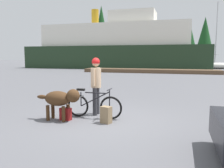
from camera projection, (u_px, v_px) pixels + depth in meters
name	position (u px, v px, depth m)	size (l,w,h in m)	color
ground_plane	(103.00, 121.00, 6.64)	(160.00, 160.00, 0.00)	slate
bicycle	(94.00, 106.00, 6.97)	(1.72, 0.44, 0.89)	black
person_cyclist	(96.00, 80.00, 7.30)	(0.32, 0.53, 1.79)	#333338
dog	(61.00, 99.00, 6.69)	(1.35, 0.50, 0.92)	#472D19
backpack	(106.00, 115.00, 6.44)	(0.28, 0.20, 0.47)	#8C7251
handbag_pannier	(66.00, 114.00, 6.77)	(0.32, 0.18, 0.35)	maroon
dock_pier	(150.00, 71.00, 26.03)	(14.77, 2.24, 0.40)	brown
ferry_boat	(116.00, 47.00, 35.45)	(26.92, 7.32, 8.88)	#1E331E
sailboat_moored	(215.00, 65.00, 34.00)	(6.04, 1.69, 9.49)	silver
pine_tree_far_left	(101.00, 28.00, 51.06)	(3.70, 3.70, 12.70)	#4C331E
pine_tree_center	(189.00, 39.00, 45.69)	(3.12, 3.12, 8.27)	#4C331E
pine_tree_mid_back	(205.00, 33.00, 51.13)	(3.35, 3.35, 10.32)	#4C331E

